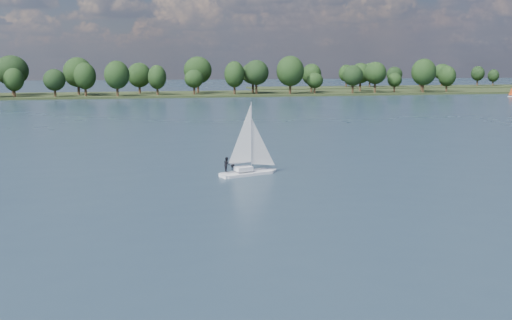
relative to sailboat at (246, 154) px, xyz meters
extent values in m
plane|color=#233342|center=(-1.01, 60.43, -2.40)|extent=(700.00, 700.00, 0.00)
cube|color=black|center=(-1.01, 172.43, -2.40)|extent=(660.00, 40.00, 1.50)
cube|color=black|center=(158.99, 220.43, -2.40)|extent=(220.00, 30.00, 1.40)
cube|color=silver|center=(0.10, 0.00, -2.40)|extent=(6.75, 3.87, 0.77)
cube|color=silver|center=(0.10, 0.00, -1.63)|extent=(2.19, 1.72, 0.48)
cylinder|color=silver|center=(0.10, 0.00, 1.97)|extent=(0.12, 0.12, 7.67)
imported|color=black|center=(-1.44, 0.50, -1.02)|extent=(0.63, 0.72, 1.65)
imported|color=black|center=(-2.28, -0.37, -1.02)|extent=(0.70, 0.86, 1.65)
cube|color=white|center=(132.85, 132.19, -2.40)|extent=(3.12, 1.41, 0.49)
camera|label=1|loc=(-12.88, -61.71, 9.90)|focal=40.00mm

